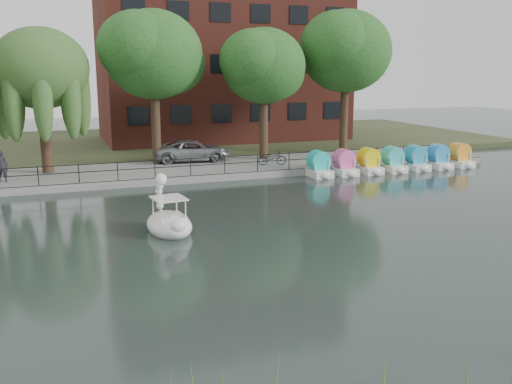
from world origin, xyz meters
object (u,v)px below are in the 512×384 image
bicycle (272,157)px  swan_boat (169,220)px  minivan (192,149)px  pedestrian (1,163)px

bicycle → swan_boat: swan_boat is taller
minivan → pedestrian: 11.57m
bicycle → swan_boat: bearing=159.6°
swan_boat → minivan: bearing=66.0°
minivan → pedestrian: (-11.11, -3.24, 0.21)m
pedestrian → bicycle: bearing=-173.6°
pedestrian → swan_boat: (6.59, -11.01, -0.90)m
minivan → bicycle: size_ratio=3.25×
minivan → bicycle: 5.32m
minivan → swan_boat: swan_boat is taller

